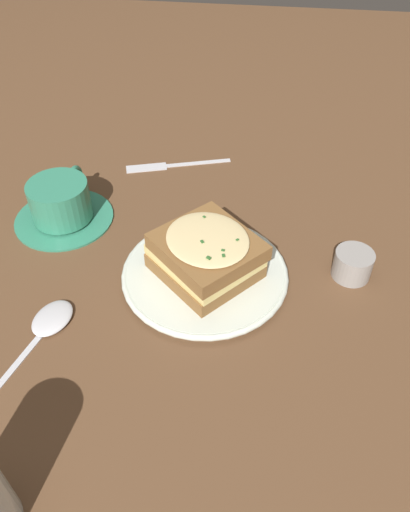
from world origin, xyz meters
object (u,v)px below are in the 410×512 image
spoon (48,324)px  sandwich (206,255)px  teacup_with_saucer (61,204)px  dinner_plate (205,274)px  fork (166,166)px  condiment_pot (353,264)px

spoon → sandwich: bearing=45.3°
sandwich → teacup_with_saucer: bearing=66.9°
dinner_plate → sandwich: (-0.00, -0.00, 0.04)m
fork → spoon: size_ratio=1.02×
dinner_plate → fork: dinner_plate is taller
dinner_plate → fork: size_ratio=1.24×
sandwich → fork: sandwich is taller
teacup_with_saucer → condiment_pot: (-0.07, -0.44, -0.01)m
dinner_plate → condiment_pot: 0.20m
sandwich → spoon: size_ratio=0.95×
spoon → condiment_pot: (0.14, -0.39, 0.02)m
sandwich → fork: 0.29m
dinner_plate → spoon: dinner_plate is taller
teacup_with_saucer → fork: 0.21m
fork → spoon: 0.38m
teacup_with_saucer → fork: bearing=-32.8°
condiment_pot → sandwich: bearing=100.3°
teacup_with_saucer → condiment_pot: teacup_with_saucer is taller
dinner_plate → sandwich: size_ratio=1.34×
teacup_with_saucer → fork: teacup_with_saucer is taller
fork → teacup_with_saucer: bearing=124.8°
sandwich → fork: (0.27, 0.11, -0.05)m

